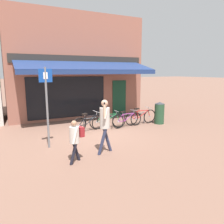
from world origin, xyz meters
name	(u,v)px	position (x,y,z in m)	size (l,w,h in m)	color
ground_plane	(95,132)	(0.00, 0.00, 0.00)	(160.00, 160.00, 0.00)	brown
shop_front	(74,67)	(0.49, 4.52, 2.89)	(7.73, 4.95, 5.79)	#8E5647
bike_rack_rail	(116,117)	(1.28, 0.49, 0.47)	(3.35, 0.04, 0.57)	#47494F
bicycle_black	(89,123)	(-0.19, 0.26, 0.39)	(1.75, 0.69, 0.88)	black
bicycle_green	(108,121)	(0.80, 0.41, 0.37)	(1.76, 0.52, 0.82)	black
bicycle_purple	(127,120)	(1.74, 0.23, 0.36)	(1.73, 0.52, 0.80)	black
bicycle_red	(141,117)	(2.61, 0.36, 0.39)	(1.82, 0.52, 0.87)	black
pedestrian_adult	(105,120)	(-0.63, -2.38, 1.10)	(0.59, 0.53, 1.77)	#282D47
pedestrian_child	(75,136)	(-1.71, -2.68, 0.79)	(0.51, 0.51, 1.27)	black
litter_bin	(159,113)	(3.55, 0.08, 0.56)	(0.50, 0.50, 1.12)	#23472D
parking_sign	(47,100)	(-2.17, -1.04, 1.68)	(0.44, 0.07, 2.78)	slate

